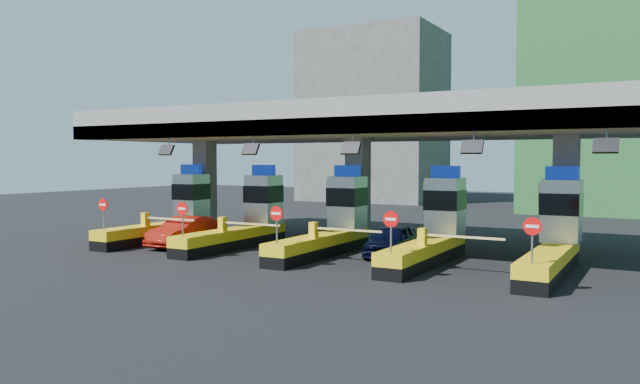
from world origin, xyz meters
The scene contains 10 objects.
ground centered at (0.00, 0.00, 0.00)m, with size 120.00×120.00×0.00m, color black.
toll_canopy centered at (0.00, 2.87, 6.13)m, with size 28.00×12.09×7.00m.
toll_lane_far_left centered at (-10.00, 0.28, 1.40)m, with size 4.43×8.00×4.16m.
toll_lane_left centered at (-5.00, 0.28, 1.40)m, with size 4.43×8.00×4.16m.
toll_lane_center centered at (0.00, 0.28, 1.40)m, with size 4.43×8.00×4.16m.
toll_lane_right centered at (5.00, 0.28, 1.40)m, with size 4.43×8.00×4.16m.
toll_lane_far_right centered at (10.00, 0.28, 1.40)m, with size 4.43×8.00×4.16m.
bg_building_concrete centered at (-14.00, 36.00, 9.00)m, with size 14.00×10.00×18.00m, color #4C4C49.
van centered at (2.85, 0.64, 0.73)m, with size 1.72×4.27×1.46m, color black.
red_car centered at (-7.62, -1.46, 0.76)m, with size 1.61×4.63×1.53m, color #9C160C.
Camera 1 is at (13.80, -25.78, 4.44)m, focal length 35.00 mm.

